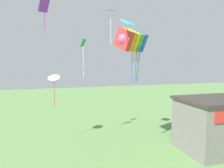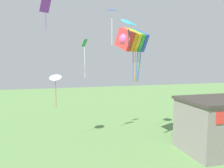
{
  "view_description": "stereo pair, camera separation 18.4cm",
  "coord_description": "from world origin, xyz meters",
  "px_view_note": "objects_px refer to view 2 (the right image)",
  "views": [
    {
      "loc": [
        -3.43,
        -3.18,
        7.72
      ],
      "look_at": [
        0.0,
        8.58,
        6.41
      ],
      "focal_mm": 35.0,
      "sensor_mm": 36.0,
      "label": 1
    },
    {
      "loc": [
        -3.26,
        -3.23,
        7.72
      ],
      "look_at": [
        0.0,
        8.58,
        6.41
      ],
      "focal_mm": 35.0,
      "sensor_mm": 36.0,
      "label": 2
    }
  ],
  "objects_px": {
    "kite_white_delta": "(55,78)",
    "kite_cyan_delta": "(129,22)",
    "kite_blue_delta": "(112,11)",
    "kite_green_diamond": "(85,51)",
    "kite_rainbow_parafoil": "(132,40)",
    "kite_purple_streamer": "(45,8)"
  },
  "relations": [
    {
      "from": "kite_rainbow_parafoil",
      "to": "kite_purple_streamer",
      "type": "bearing_deg",
      "value": 170.32
    },
    {
      "from": "kite_blue_delta",
      "to": "kite_white_delta",
      "type": "distance_m",
      "value": 7.93
    },
    {
      "from": "kite_rainbow_parafoil",
      "to": "kite_green_diamond",
      "type": "relative_size",
      "value": 1.23
    },
    {
      "from": "kite_rainbow_parafoil",
      "to": "kite_cyan_delta",
      "type": "xyz_separation_m",
      "value": [
        -0.93,
        -1.75,
        1.1
      ]
    },
    {
      "from": "kite_purple_streamer",
      "to": "kite_white_delta",
      "type": "distance_m",
      "value": 6.32
    },
    {
      "from": "kite_blue_delta",
      "to": "kite_cyan_delta",
      "type": "distance_m",
      "value": 3.29
    },
    {
      "from": "kite_blue_delta",
      "to": "kite_green_diamond",
      "type": "distance_m",
      "value": 4.74
    },
    {
      "from": "kite_white_delta",
      "to": "kite_cyan_delta",
      "type": "xyz_separation_m",
      "value": [
        5.18,
        -5.58,
        4.39
      ]
    },
    {
      "from": "kite_blue_delta",
      "to": "kite_green_diamond",
      "type": "bearing_deg",
      "value": 125.34
    },
    {
      "from": "kite_purple_streamer",
      "to": "kite_white_delta",
      "type": "xyz_separation_m",
      "value": [
        0.65,
        2.67,
        -5.69
      ]
    },
    {
      "from": "kite_cyan_delta",
      "to": "kite_green_diamond",
      "type": "bearing_deg",
      "value": 112.79
    },
    {
      "from": "kite_cyan_delta",
      "to": "kite_green_diamond",
      "type": "distance_m",
      "value": 6.48
    },
    {
      "from": "kite_purple_streamer",
      "to": "kite_white_delta",
      "type": "height_order",
      "value": "kite_purple_streamer"
    },
    {
      "from": "kite_cyan_delta",
      "to": "kite_green_diamond",
      "type": "height_order",
      "value": "kite_cyan_delta"
    },
    {
      "from": "kite_white_delta",
      "to": "kite_cyan_delta",
      "type": "height_order",
      "value": "kite_cyan_delta"
    },
    {
      "from": "kite_purple_streamer",
      "to": "kite_cyan_delta",
      "type": "relative_size",
      "value": 1.16
    },
    {
      "from": "kite_rainbow_parafoil",
      "to": "kite_green_diamond",
      "type": "distance_m",
      "value": 5.24
    },
    {
      "from": "kite_blue_delta",
      "to": "kite_green_diamond",
      "type": "xyz_separation_m",
      "value": [
        -1.96,
        2.76,
        -3.32
      ]
    },
    {
      "from": "kite_green_diamond",
      "to": "kite_purple_streamer",
      "type": "bearing_deg",
      "value": -140.71
    },
    {
      "from": "kite_rainbow_parafoil",
      "to": "kite_cyan_delta",
      "type": "distance_m",
      "value": 2.27
    },
    {
      "from": "kite_purple_streamer",
      "to": "kite_cyan_delta",
      "type": "height_order",
      "value": "kite_purple_streamer"
    },
    {
      "from": "kite_white_delta",
      "to": "kite_green_diamond",
      "type": "xyz_separation_m",
      "value": [
        2.78,
        0.14,
        2.48
      ]
    }
  ]
}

